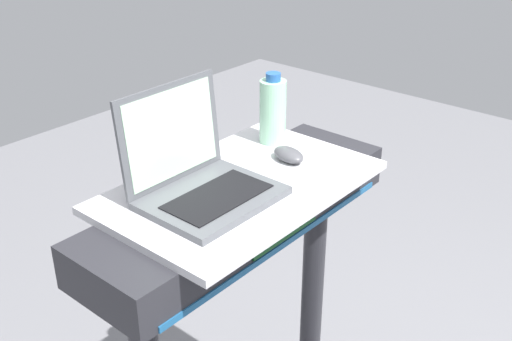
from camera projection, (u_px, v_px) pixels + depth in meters
desk_board at (241, 186)px, 1.53m from camera, size 0.68×0.43×0.02m
laptop at (199, 176)px, 1.45m from camera, size 0.30×0.26×0.26m
computer_mouse at (289, 155)px, 1.64m from camera, size 0.08×0.11×0.03m
water_bottle at (273, 111)px, 1.71m from camera, size 0.07×0.07×0.20m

